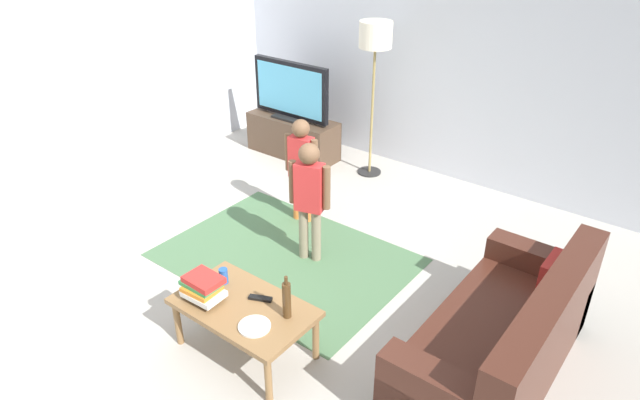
{
  "coord_description": "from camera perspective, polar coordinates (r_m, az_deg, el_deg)",
  "views": [
    {
      "loc": [
        2.59,
        -2.75,
        2.97
      ],
      "look_at": [
        0.0,
        0.6,
        0.65
      ],
      "focal_mm": 31.54,
      "sensor_mm": 36.0,
      "label": 1
    }
  ],
  "objects": [
    {
      "name": "soda_can",
      "position": [
        4.26,
        -9.76,
        -7.6
      ],
      "size": [
        0.07,
        0.07,
        0.12
      ],
      "primitive_type": "cylinder",
      "color": "#2659B2",
      "rests_on": "coffee_table"
    },
    {
      "name": "couch",
      "position": [
        4.12,
        18.41,
        -13.72
      ],
      "size": [
        0.8,
        1.8,
        0.86
      ],
      "color": "#472319",
      "rests_on": "ground"
    },
    {
      "name": "ground",
      "position": [
        4.81,
        -4.45,
        -9.56
      ],
      "size": [
        7.8,
        7.8,
        0.0
      ],
      "primitive_type": "plane",
      "color": "#B2ADA3"
    },
    {
      "name": "tv_remote",
      "position": [
        4.09,
        -6.07,
        -9.88
      ],
      "size": [
        0.17,
        0.11,
        0.02
      ],
      "primitive_type": "cube",
      "rotation": [
        0.0,
        0.0,
        0.42
      ],
      "color": "black",
      "rests_on": "coffee_table"
    },
    {
      "name": "wall_left",
      "position": [
        6.44,
        -25.72,
        11.37
      ],
      "size": [
        0.12,
        6.0,
        2.7
      ],
      "primitive_type": "cube",
      "color": "silver",
      "rests_on": "ground"
    },
    {
      "name": "plate",
      "position": [
        3.87,
        -6.67,
        -12.62
      ],
      "size": [
        0.22,
        0.22,
        0.02
      ],
      "color": "white",
      "rests_on": "coffee_table"
    },
    {
      "name": "coffee_table",
      "position": [
        4.09,
        -7.71,
        -11.05
      ],
      "size": [
        1.0,
        0.6,
        0.42
      ],
      "color": "olive",
      "rests_on": "ground"
    },
    {
      "name": "child_center",
      "position": [
        4.88,
        -1.08,
        0.8
      ],
      "size": [
        0.37,
        0.2,
        1.14
      ],
      "color": "gray",
      "rests_on": "ground"
    },
    {
      "name": "area_rug",
      "position": [
        5.24,
        -3.5,
        -5.82
      ],
      "size": [
        2.2,
        1.6,
        0.01
      ],
      "primitive_type": "cube",
      "color": "#4C724C",
      "rests_on": "ground"
    },
    {
      "name": "tv_stand",
      "position": [
        7.19,
        -2.76,
        6.43
      ],
      "size": [
        1.2,
        0.44,
        0.5
      ],
      "color": "#4C3828",
      "rests_on": "ground"
    },
    {
      "name": "floor_lamp",
      "position": [
        6.31,
        5.63,
        15.52
      ],
      "size": [
        0.36,
        0.36,
        1.78
      ],
      "color": "#262626",
      "rests_on": "ground"
    },
    {
      "name": "tv",
      "position": [
        6.97,
        -2.99,
        10.97
      ],
      "size": [
        1.1,
        0.28,
        0.71
      ],
      "color": "black",
      "rests_on": "tv_stand"
    },
    {
      "name": "wall_back",
      "position": [
        6.51,
        13.43,
        13.56
      ],
      "size": [
        6.0,
        0.12,
        2.7
      ],
      "primitive_type": "cube",
      "color": "silver",
      "rests_on": "ground"
    },
    {
      "name": "bottle",
      "position": [
        3.85,
        -3.4,
        -10.07
      ],
      "size": [
        0.06,
        0.06,
        0.33
      ],
      "color": "#4C3319",
      "rests_on": "coffee_table"
    },
    {
      "name": "book_stack",
      "position": [
        4.11,
        -11.81,
        -8.73
      ],
      "size": [
        0.31,
        0.23,
        0.19
      ],
      "color": "black",
      "rests_on": "coffee_table"
    },
    {
      "name": "child_near_tv",
      "position": [
        5.52,
        -1.91,
        3.91
      ],
      "size": [
        0.36,
        0.18,
        1.09
      ],
      "color": "orange",
      "rests_on": "ground"
    }
  ]
}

